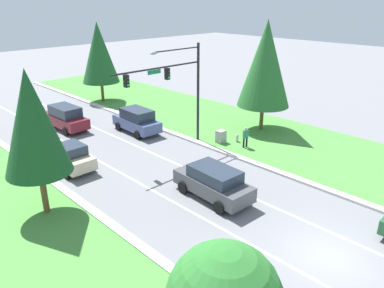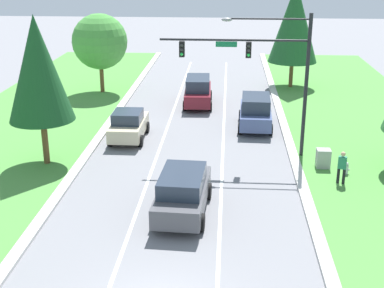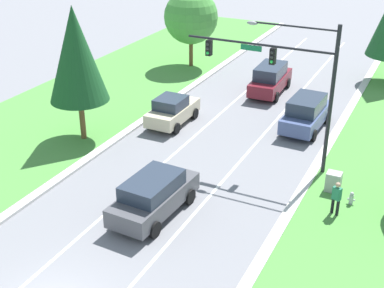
{
  "view_description": "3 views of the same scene",
  "coord_description": "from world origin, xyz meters",
  "views": [
    {
      "loc": [
        -13.93,
        -5.54,
        10.8
      ],
      "look_at": [
        2.26,
        11.09,
        1.66
      ],
      "focal_mm": 35.0,
      "sensor_mm": 36.0,
      "label": 1
    },
    {
      "loc": [
        1.99,
        -13.3,
        10.54
      ],
      "look_at": [
        0.31,
        11.19,
        1.72
      ],
      "focal_mm": 50.0,
      "sensor_mm": 36.0,
      "label": 2
    },
    {
      "loc": [
        10.63,
        -10.3,
        13.37
      ],
      "look_at": [
        -0.37,
        12.22,
        1.21
      ],
      "focal_mm": 50.0,
      "sensor_mm": 36.0,
      "label": 3
    }
  ],
  "objects": [
    {
      "name": "pedestrian",
      "position": [
        7.5,
        10.66,
        0.94
      ],
      "size": [
        0.43,
        0.34,
        1.69
      ],
      "rotation": [
        0.0,
        0.0,
        2.79
      ],
      "color": "black",
      "rests_on": "ground_plane"
    },
    {
      "name": "conifer_far_right_tree",
      "position": [
        11.83,
        12.33,
        5.71
      ],
      "size": [
        4.37,
        4.37,
        9.22
      ],
      "color": "brown",
      "rests_on": "ground_plane"
    },
    {
      "name": "slate_blue_suv",
      "position": [
        3.78,
        19.36,
        1.05
      ],
      "size": [
        2.24,
        4.75,
        2.06
      ],
      "rotation": [
        0.0,
        0.0,
        -0.03
      ],
      "color": "#475684",
      "rests_on": "ground_plane"
    },
    {
      "name": "conifer_mid_left_tree",
      "position": [
        -7.42,
        12.29,
        5.09
      ],
      "size": [
        3.32,
        3.32,
        7.77
      ],
      "color": "brown",
      "rests_on": "ground_plane"
    },
    {
      "name": "burgundy_suv",
      "position": [
        -0.16,
        24.39,
        1.06
      ],
      "size": [
        2.19,
        5.08,
        2.08
      ],
      "rotation": [
        0.0,
        0.0,
        0.04
      ],
      "color": "maroon",
      "rests_on": "ground_plane"
    },
    {
      "name": "champagne_sedan",
      "position": [
        -3.83,
        16.53,
        0.89
      ],
      "size": [
        2.03,
        4.14,
        1.79
      ],
      "rotation": [
        0.0,
        0.0,
        0.0
      ],
      "color": "beige",
      "rests_on": "ground_plane"
    },
    {
      "name": "traffic_signal_mast",
      "position": [
        3.85,
        14.34,
        5.13
      ],
      "size": [
        7.76,
        0.41,
        7.68
      ],
      "color": "black",
      "rests_on": "ground_plane"
    },
    {
      "name": "conifer_near_right_tree",
      "position": [
        7.15,
        30.26,
        5.31
      ],
      "size": [
        3.94,
        3.94,
        8.47
      ],
      "color": "brown",
      "rests_on": "ground_plane"
    },
    {
      "name": "ground_plane",
      "position": [
        0.0,
        0.0,
        0.0
      ],
      "size": [
        160.0,
        160.0,
        0.0
      ],
      "primitive_type": "plane",
      "color": "slate"
    },
    {
      "name": "lane_stripe_inner_right",
      "position": [
        1.8,
        0.0,
        0.0
      ],
      "size": [
        0.14,
        81.0,
        0.01
      ],
      "color": "white",
      "rests_on": "ground_plane"
    },
    {
      "name": "fire_hydrant",
      "position": [
        8.0,
        11.84,
        0.34
      ],
      "size": [
        0.34,
        0.2,
        0.7
      ],
      "color": "#B7B7BC",
      "rests_on": "ground_plane"
    },
    {
      "name": "utility_cabinet",
      "position": [
        6.97,
        12.67,
        0.53
      ],
      "size": [
        0.7,
        0.6,
        1.05
      ],
      "color": "#9E9E99",
      "rests_on": "ground_plane"
    },
    {
      "name": "curb_strip_right",
      "position": [
        5.65,
        0.0,
        0.07
      ],
      "size": [
        0.5,
        90.0,
        0.15
      ],
      "color": "beige",
      "rests_on": "ground_plane"
    },
    {
      "name": "graphite_suv",
      "position": [
        0.19,
        7.21,
        0.99
      ],
      "size": [
        2.36,
        4.95,
        1.89
      ],
      "rotation": [
        0.0,
        0.0,
        -0.05
      ],
      "color": "#4C4C51",
      "rests_on": "ground_plane"
    },
    {
      "name": "lane_stripe_inner_left",
      "position": [
        -1.8,
        0.0,
        0.0
      ],
      "size": [
        0.14,
        81.0,
        0.01
      ],
      "color": "white",
      "rests_on": "ground_plane"
    }
  ]
}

